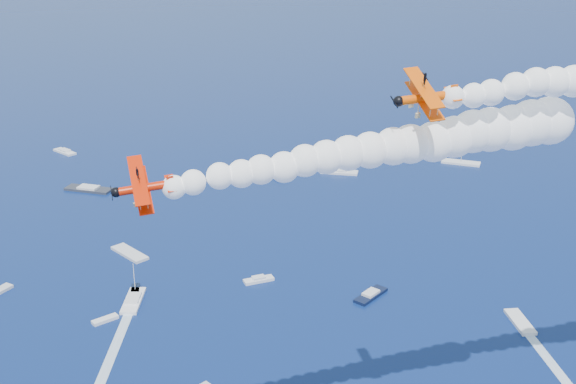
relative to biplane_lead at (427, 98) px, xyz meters
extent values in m
cube|color=white|center=(43.84, 42.02, -60.37)|extent=(4.36, 10.20, 0.70)
cube|color=white|center=(-33.39, 70.46, -60.37)|extent=(6.29, 11.67, 0.70)
cube|color=black|center=(-32.70, 74.95, -60.37)|extent=(2.48, 6.02, 0.70)
cube|color=black|center=(17.69, 60.16, -60.37)|extent=(9.25, 7.90, 0.70)
cube|color=#2D303C|center=(-42.68, 142.73, -60.37)|extent=(14.65, 11.05, 0.70)
cube|color=black|center=(15.29, 144.04, -60.37)|extent=(8.25, 15.32, 0.70)
cube|color=white|center=(-4.87, 73.19, -60.37)|extent=(7.22, 3.20, 0.70)
cube|color=white|center=(-39.52, 63.86, -60.37)|extent=(5.76, 3.87, 0.70)
cube|color=white|center=(77.83, 137.95, -60.37)|extent=(12.70, 10.33, 0.70)
cube|color=white|center=(35.62, 138.90, -60.37)|extent=(12.41, 8.42, 0.70)
cube|color=white|center=(-50.64, 182.02, -60.37)|extent=(8.10, 9.84, 0.70)
cube|color=silver|center=(-32.92, 94.75, -60.37)|extent=(8.98, 11.92, 0.70)
cube|color=white|center=(-39.66, 46.71, -60.69)|extent=(11.64, 37.25, 0.04)
camera|label=1|loc=(-35.56, -76.76, 20.81)|focal=46.70mm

